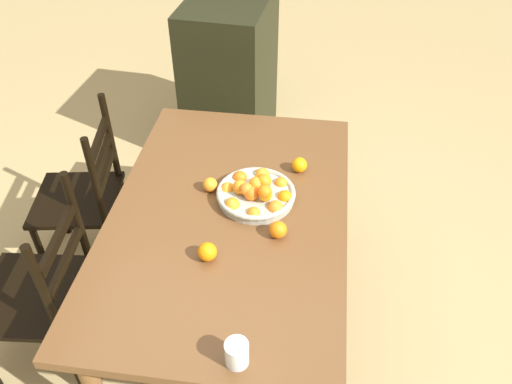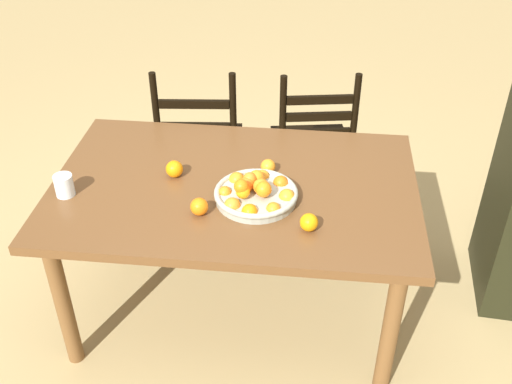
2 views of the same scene
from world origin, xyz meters
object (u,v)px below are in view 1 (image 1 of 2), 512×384
chair_by_cabinet (42,293)px  orange_loose_3 (207,252)px  chair_near_window (85,196)px  dining_table (229,227)px  orange_loose_1 (278,230)px  fruit_bowl (256,193)px  cabinet (231,75)px  orange_loose_0 (210,185)px  orange_loose_2 (299,165)px  drinking_glass (237,353)px

chair_by_cabinet → orange_loose_3: size_ratio=12.75×
chair_near_window → chair_by_cabinet: size_ratio=0.99×
dining_table → orange_loose_1: (-0.11, -0.22, 0.12)m
chair_near_window → fruit_bowl: (-0.22, -0.94, 0.32)m
chair_near_window → orange_loose_3: (-0.59, -0.80, 0.32)m
cabinet → fruit_bowl: 1.55m
dining_table → orange_loose_0: 0.21m
dining_table → orange_loose_2: 0.45m
chair_by_cabinet → orange_loose_1: bearing=96.0°
fruit_bowl → drinking_glass: bearing=-176.6°
orange_loose_2 → drinking_glass: (-1.02, 0.13, 0.01)m
fruit_bowl → dining_table: bearing=134.2°
chair_near_window → drinking_glass: chair_near_window is taller
dining_table → chair_by_cabinet: chair_by_cabinet is taller
drinking_glass → chair_by_cabinet: bearing=67.7°
orange_loose_1 → drinking_glass: 0.59m
orange_loose_1 → cabinet: bearing=16.4°
chair_near_window → orange_loose_2: chair_near_window is taller
drinking_glass → chair_near_window: bearing=44.2°
dining_table → chair_by_cabinet: (-0.31, 0.78, -0.21)m
orange_loose_1 → drinking_glass: drinking_glass is taller
orange_loose_2 → cabinet: bearing=23.8°
chair_near_window → orange_loose_0: 0.82m
orange_loose_1 → orange_loose_2: (0.44, -0.05, -0.00)m
chair_by_cabinet → orange_loose_2: bearing=115.8°
orange_loose_0 → orange_loose_1: size_ratio=0.90×
cabinet → orange_loose_1: 1.78m
fruit_bowl → orange_loose_1: fruit_bowl is taller
chair_by_cabinet → orange_loose_3: (0.04, -0.75, 0.33)m
cabinet → dining_table: bearing=-165.6°
orange_loose_0 → chair_by_cabinet: bearing=123.4°
dining_table → cabinet: cabinet is taller
dining_table → chair_near_window: 0.92m
cabinet → orange_loose_3: size_ratio=14.13×
orange_loose_3 → drinking_glass: drinking_glass is taller
chair_by_cabinet → drinking_glass: (-0.38, -0.93, 0.34)m
fruit_bowl → orange_loose_1: size_ratio=4.81×
dining_table → chair_near_window: chair_near_window is taller
chair_by_cabinet → drinking_glass: size_ratio=10.19×
orange_loose_3 → dining_table: bearing=-6.9°
chair_by_cabinet → drinking_glass: chair_by_cabinet is taller
chair_near_window → chair_by_cabinet: bearing=-4.8°
orange_loose_0 → orange_loose_3: bearing=-169.8°
fruit_bowl → drinking_glass: fruit_bowl is taller
chair_near_window → fruit_bowl: bearing=67.2°
chair_near_window → cabinet: 1.38m
chair_near_window → orange_loose_3: size_ratio=12.61×
dining_table → orange_loose_0: orange_loose_0 is taller
cabinet → orange_loose_0: (-1.45, -0.17, 0.24)m
orange_loose_0 → orange_loose_2: (0.19, -0.38, 0.00)m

